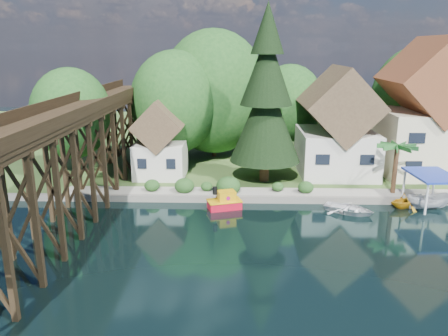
% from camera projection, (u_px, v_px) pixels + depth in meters
% --- Properties ---
extents(ground, '(140.00, 140.00, 0.00)m').
position_uv_depth(ground, '(282.00, 242.00, 30.81)').
color(ground, black).
rests_on(ground, ground).
extents(bank, '(140.00, 52.00, 0.50)m').
position_uv_depth(bank, '(259.00, 140.00, 63.49)').
color(bank, '#2F4A1D').
rests_on(bank, ground).
extents(seawall, '(60.00, 0.40, 0.62)m').
position_uv_depth(seawall, '(319.00, 200.00, 38.32)').
color(seawall, slate).
rests_on(seawall, ground).
extents(promenade, '(50.00, 2.60, 0.06)m').
position_uv_depth(promenade, '(339.00, 193.00, 39.45)').
color(promenade, gray).
rests_on(promenade, bank).
extents(trestle_bridge, '(4.12, 44.18, 9.30)m').
position_uv_depth(trestle_bridge, '(77.00, 150.00, 34.82)').
color(trestle_bridge, black).
rests_on(trestle_bridge, ground).
extents(house_left, '(7.64, 8.64, 11.02)m').
position_uv_depth(house_left, '(337.00, 129.00, 44.64)').
color(house_left, beige).
rests_on(house_left, bank).
extents(house_center, '(8.65, 9.18, 13.89)m').
position_uv_depth(house_center, '(426.00, 117.00, 44.52)').
color(house_center, beige).
rests_on(house_center, bank).
extents(shed, '(5.09, 5.40, 7.85)m').
position_uv_depth(shed, '(160.00, 144.00, 44.06)').
color(shed, beige).
rests_on(shed, bank).
extents(bg_trees, '(49.90, 13.30, 10.57)m').
position_uv_depth(bg_trees, '(275.00, 102.00, 49.30)').
color(bg_trees, '#382314').
rests_on(bg_trees, bank).
extents(shrubs, '(15.76, 2.47, 1.70)m').
position_uv_depth(shrubs, '(222.00, 185.00, 39.53)').
color(shrubs, '#183F16').
rests_on(shrubs, bank).
extents(conifer, '(6.82, 6.82, 16.80)m').
position_uv_depth(conifer, '(266.00, 99.00, 41.15)').
color(conifer, '#382314').
rests_on(conifer, bank).
extents(palm_tree, '(3.88, 3.88, 4.80)m').
position_uv_depth(palm_tree, '(397.00, 148.00, 38.40)').
color(palm_tree, '#382314').
rests_on(palm_tree, bank).
extents(tugboat, '(3.16, 2.32, 2.05)m').
position_uv_depth(tugboat, '(225.00, 202.00, 37.01)').
color(tugboat, red).
rests_on(tugboat, ground).
extents(boat_white_a, '(4.96, 4.53, 0.84)m').
position_uv_depth(boat_white_a, '(349.00, 208.00, 36.12)').
color(boat_white_a, silver).
rests_on(boat_white_a, ground).
extents(boat_canopy, '(3.93, 4.96, 3.07)m').
position_uv_depth(boat_canopy, '(430.00, 194.00, 36.79)').
color(boat_canopy, silver).
rests_on(boat_canopy, ground).
extents(boat_yellow, '(3.46, 3.22, 1.48)m').
position_uv_depth(boat_yellow, '(405.00, 200.00, 37.16)').
color(boat_yellow, gold).
rests_on(boat_yellow, ground).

